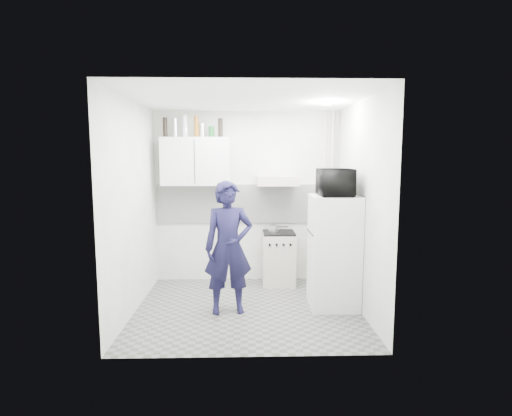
{
  "coord_description": "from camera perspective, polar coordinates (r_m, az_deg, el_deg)",
  "views": [
    {
      "loc": [
        -0.02,
        -4.88,
        1.9
      ],
      "look_at": [
        0.12,
        0.3,
        1.25
      ],
      "focal_mm": 28.0,
      "sensor_mm": 36.0,
      "label": 1
    }
  ],
  "objects": [
    {
      "name": "bottle_e",
      "position": [
        5.98,
        -5.1,
        11.32
      ],
      "size": [
        0.07,
        0.07,
        0.28
      ],
      "primitive_type": "cylinder",
      "color": "black",
      "rests_on": "upper_cabinet"
    },
    {
      "name": "bottle_d",
      "position": [
        6.01,
        -8.51,
        11.41
      ],
      "size": [
        0.07,
        0.07,
        0.31
      ],
      "primitive_type": "cylinder",
      "color": "brown",
      "rests_on": "upper_cabinet"
    },
    {
      "name": "stove_top",
      "position": [
        6.0,
        3.27,
        -3.54
      ],
      "size": [
        0.46,
        0.46,
        0.03
      ],
      "primitive_type": "cube",
      "color": "black",
      "rests_on": "stove"
    },
    {
      "name": "ceiling",
      "position": [
        4.93,
        -1.31,
        15.32
      ],
      "size": [
        2.8,
        2.8,
        0.0
      ],
      "primitive_type": "plane",
      "color": "white",
      "rests_on": "wall_back"
    },
    {
      "name": "stove",
      "position": [
        6.09,
        3.24,
        -7.25
      ],
      "size": [
        0.48,
        0.48,
        0.77
      ],
      "primitive_type": "cube",
      "color": "beige",
      "rests_on": "floor"
    },
    {
      "name": "fridge",
      "position": [
        5.2,
        11.04,
        -6.14
      ],
      "size": [
        0.6,
        0.6,
        1.43
      ],
      "primitive_type": "cube",
      "rotation": [
        0.0,
        0.0,
        -0.01
      ],
      "color": "white",
      "rests_on": "floor"
    },
    {
      "name": "range_hood",
      "position": [
        5.9,
        3.06,
        3.93
      ],
      "size": [
        0.6,
        0.5,
        0.14
      ],
      "primitive_type": "cube",
      "color": "beige",
      "rests_on": "wall_back"
    },
    {
      "name": "wall_left",
      "position": [
        5.1,
        -17.19,
        0.08
      ],
      "size": [
        0.0,
        2.6,
        2.6
      ],
      "primitive_type": "plane",
      "rotation": [
        1.57,
        0.0,
        1.57
      ],
      "color": "white",
      "rests_on": "floor"
    },
    {
      "name": "bottle_b",
      "position": [
        6.06,
        -11.51,
        11.16
      ],
      "size": [
        0.07,
        0.07,
        0.28
      ],
      "primitive_type": "cylinder",
      "color": "silver",
      "rests_on": "upper_cabinet"
    },
    {
      "name": "ceiling_spot_fixture",
      "position": [
        5.22,
        10.08,
        14.42
      ],
      "size": [
        0.1,
        0.1,
        0.02
      ],
      "primitive_type": "cylinder",
      "color": "white",
      "rests_on": "ceiling"
    },
    {
      "name": "backsplash",
      "position": [
        6.15,
        -1.32,
        0.61
      ],
      "size": [
        2.74,
        0.03,
        0.6
      ],
      "primitive_type": "cube",
      "color": "white",
      "rests_on": "wall_back"
    },
    {
      "name": "pipe_a",
      "position": [
        6.22,
        10.75,
        1.48
      ],
      "size": [
        0.05,
        0.05,
        2.6
      ],
      "primitive_type": "cylinder",
      "color": "beige",
      "rests_on": "floor"
    },
    {
      "name": "canister_a",
      "position": [
        6.0,
        -7.74,
        10.91
      ],
      "size": [
        0.08,
        0.08,
        0.2
      ],
      "primitive_type": "cylinder",
      "color": "silver",
      "rests_on": "upper_cabinet"
    },
    {
      "name": "person",
      "position": [
        4.9,
        -3.95,
        -5.66
      ],
      "size": [
        0.64,
        0.47,
        1.63
      ],
      "primitive_type": "imported",
      "rotation": [
        0.0,
        0.0,
        0.15
      ],
      "color": "black",
      "rests_on": "floor"
    },
    {
      "name": "canister_b",
      "position": [
        5.98,
        -6.39,
        10.75
      ],
      "size": [
        0.08,
        0.08,
        0.16
      ],
      "primitive_type": "cylinder",
      "color": "#144C1E",
      "rests_on": "upper_cabinet"
    },
    {
      "name": "pipe_b",
      "position": [
        6.19,
        9.66,
        1.49
      ],
      "size": [
        0.04,
        0.04,
        2.6
      ],
      "primitive_type": "cylinder",
      "color": "beige",
      "rests_on": "floor"
    },
    {
      "name": "saucepan",
      "position": [
        6.02,
        2.52,
        -2.94
      ],
      "size": [
        0.15,
        0.15,
        0.09
      ],
      "primitive_type": "cylinder",
      "color": "silver",
      "rests_on": "stove_top"
    },
    {
      "name": "bottle_a",
      "position": [
        6.08,
        -12.85,
        11.15
      ],
      "size": [
        0.07,
        0.07,
        0.29
      ],
      "primitive_type": "cylinder",
      "color": "black",
      "rests_on": "upper_cabinet"
    },
    {
      "name": "microwave",
      "position": [
        5.07,
        11.28,
        3.63
      ],
      "size": [
        0.62,
        0.43,
        0.33
      ],
      "primitive_type": "imported",
      "rotation": [
        0.0,
        0.0,
        1.54
      ],
      "color": "black",
      "rests_on": "fridge"
    },
    {
      "name": "wall_right",
      "position": [
        5.11,
        14.61,
        0.19
      ],
      "size": [
        0.0,
        2.6,
        2.6
      ],
      "primitive_type": "plane",
      "rotation": [
        1.57,
        0.0,
        -1.57
      ],
      "color": "white",
      "rests_on": "floor"
    },
    {
      "name": "bottle_c",
      "position": [
        6.03,
        -10.14,
        11.41
      ],
      "size": [
        0.08,
        0.08,
        0.32
      ],
      "primitive_type": "cylinder",
      "color": "#B2B7BC",
      "rests_on": "upper_cabinet"
    },
    {
      "name": "upper_cabinet",
      "position": [
        6.0,
        -8.57,
        6.59
      ],
      "size": [
        1.0,
        0.35,
        0.7
      ],
      "primitive_type": "cube",
      "color": "white",
      "rests_on": "wall_back"
    },
    {
      "name": "floor",
      "position": [
        5.23,
        -1.23,
        -14.14
      ],
      "size": [
        2.8,
        2.8,
        0.0
      ],
      "primitive_type": "plane",
      "color": "#5F5F5F",
      "rests_on": "ground"
    },
    {
      "name": "wall_back",
      "position": [
        6.16,
        -1.33,
        1.55
      ],
      "size": [
        2.8,
        0.0,
        2.8
      ],
      "primitive_type": "plane",
      "rotation": [
        1.57,
        0.0,
        0.0
      ],
      "color": "white",
      "rests_on": "floor"
    }
  ]
}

